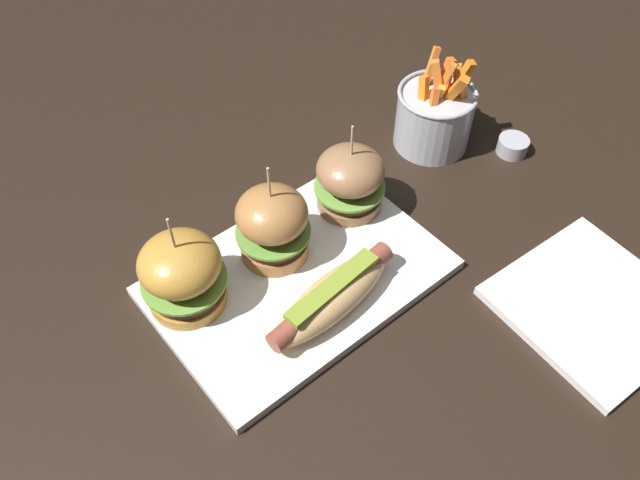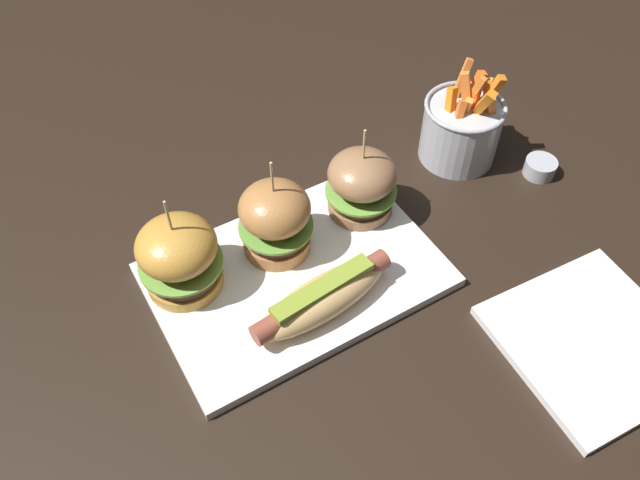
# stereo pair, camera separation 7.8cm
# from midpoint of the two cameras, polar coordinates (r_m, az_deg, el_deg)

# --- Properties ---
(ground_plane) EXTENTS (3.00, 3.00, 0.00)m
(ground_plane) POSITION_cam_midpoint_polar(r_m,az_deg,el_deg) (0.81, -4.69, -3.84)
(ground_plane) COLOR black
(platter_main) EXTENTS (0.35, 0.24, 0.01)m
(platter_main) POSITION_cam_midpoint_polar(r_m,az_deg,el_deg) (0.81, -4.72, -3.55)
(platter_main) COLOR white
(platter_main) RESTS_ON ground
(hot_dog) EXTENTS (0.19, 0.07, 0.05)m
(hot_dog) POSITION_cam_midpoint_polar(r_m,az_deg,el_deg) (0.75, -2.01, -5.32)
(hot_dog) COLOR #DDB06D
(hot_dog) RESTS_ON platter_main
(slider_left) EXTENTS (0.10, 0.10, 0.14)m
(slider_left) POSITION_cam_midpoint_polar(r_m,az_deg,el_deg) (0.76, -15.13, -3.07)
(slider_left) COLOR #C18734
(slider_left) RESTS_ON platter_main
(slider_center) EXTENTS (0.09, 0.09, 0.15)m
(slider_center) POSITION_cam_midpoint_polar(r_m,az_deg,el_deg) (0.79, -6.98, 1.29)
(slider_center) COLOR #AA703C
(slider_center) RESTS_ON platter_main
(slider_right) EXTENTS (0.10, 0.10, 0.14)m
(slider_right) POSITION_cam_midpoint_polar(r_m,az_deg,el_deg) (0.84, 0.04, 5.29)
(slider_right) COLOR #916744
(slider_right) RESTS_ON platter_main
(fries_bucket) EXTENTS (0.12, 0.12, 0.15)m
(fries_bucket) POSITION_cam_midpoint_polar(r_m,az_deg,el_deg) (0.97, 7.92, 10.84)
(fries_bucket) COLOR #B7BABF
(fries_bucket) RESTS_ON ground
(sauce_ramekin) EXTENTS (0.05, 0.05, 0.02)m
(sauce_ramekin) POSITION_cam_midpoint_polar(r_m,az_deg,el_deg) (1.00, 14.72, 8.07)
(sauce_ramekin) COLOR #A8AAB2
(sauce_ramekin) RESTS_ON ground
(side_plate) EXTENTS (0.22, 0.22, 0.01)m
(side_plate) POSITION_cam_midpoint_polar(r_m,az_deg,el_deg) (0.83, 20.77, -5.67)
(side_plate) COLOR white
(side_plate) RESTS_ON ground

